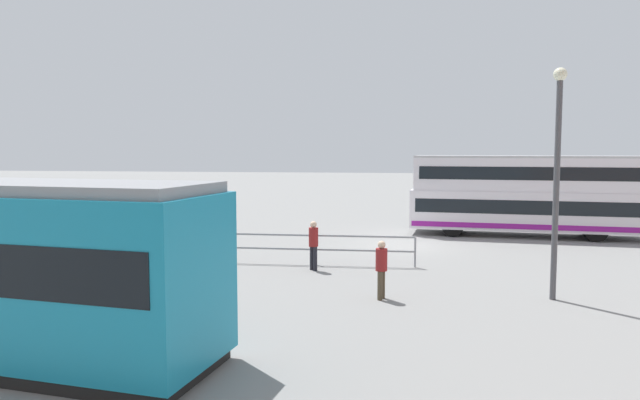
% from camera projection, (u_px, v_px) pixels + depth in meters
% --- Properties ---
extents(ground_plane, '(160.00, 160.00, 0.00)m').
position_uv_depth(ground_plane, '(404.00, 245.00, 25.06)').
color(ground_plane, gray).
extents(double_decker_bus, '(10.83, 3.67, 3.80)m').
position_uv_depth(double_decker_bus, '(525.00, 195.00, 27.52)').
color(double_decker_bus, silver).
rests_on(double_decker_bus, ground).
extents(pedestrian_near_railing, '(0.45, 0.45, 1.68)m').
position_uv_depth(pedestrian_near_railing, '(314.00, 242.00, 19.67)').
color(pedestrian_near_railing, black).
rests_on(pedestrian_near_railing, ground).
extents(pedestrian_crossing, '(0.39, 0.39, 1.61)m').
position_uv_depth(pedestrian_crossing, '(381.00, 266.00, 15.85)').
color(pedestrian_crossing, '#4C3F2D').
rests_on(pedestrian_crossing, ground).
extents(pedestrian_railing, '(7.06, 0.20, 1.08)m').
position_uv_depth(pedestrian_railing, '(315.00, 244.00, 20.66)').
color(pedestrian_railing, gray).
rests_on(pedestrian_railing, ground).
extents(info_sign, '(1.28, 0.27, 2.23)m').
position_uv_depth(info_sign, '(158.00, 221.00, 20.58)').
color(info_sign, slate).
rests_on(info_sign, ground).
extents(street_lamp, '(0.36, 0.36, 6.24)m').
position_uv_depth(street_lamp, '(557.00, 164.00, 15.59)').
color(street_lamp, '#4C4C51').
rests_on(street_lamp, ground).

